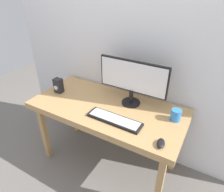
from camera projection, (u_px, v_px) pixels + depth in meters
ground_plane at (108, 161)px, 2.18m from camera, size 6.00×6.00×0.00m
wall_back at (129, 7)px, 1.68m from camera, size 2.59×0.04×3.00m
desk at (107, 112)px, 1.84m from camera, size 1.39×0.66×0.72m
monitor at (133, 79)px, 1.73m from camera, size 0.62×0.17×0.41m
keyboard_primary at (114, 119)px, 1.62m from camera, size 0.46×0.14×0.02m
mouse at (161, 143)px, 1.38m from camera, size 0.07×0.11×0.03m
audio_controller at (58, 86)px, 1.99m from camera, size 0.08×0.08×0.14m
coffee_mug at (176, 115)px, 1.61m from camera, size 0.08×0.08×0.10m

